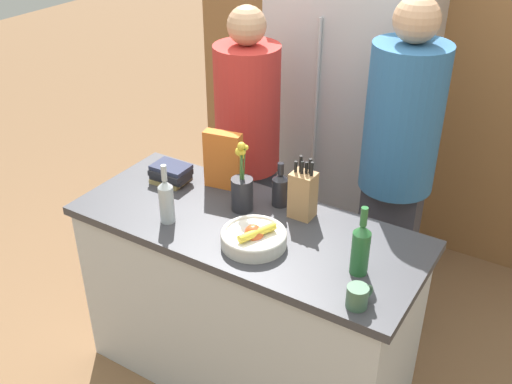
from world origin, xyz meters
The scene contains 15 objects.
ground_plane centered at (0.00, 0.00, 0.00)m, with size 14.00×14.00×0.00m, color brown.
kitchen_island centered at (0.00, 0.00, 0.46)m, with size 1.59×0.66×0.92m.
back_wall_wood centered at (0.00, 1.68, 1.30)m, with size 2.79×0.12×2.60m.
refrigerator centered at (-0.11, 1.32, 0.96)m, with size 0.86×0.62×1.92m.
fruit_bowl centered at (0.11, -0.12, 0.96)m, with size 0.28×0.28×0.10m.
knife_block centered at (0.18, 0.19, 1.03)m, with size 0.11×0.09×0.29m.
flower_vase centered at (-0.08, 0.09, 1.02)m, with size 0.10×0.10×0.35m.
cereal_box centered at (-0.27, 0.22, 1.06)m, with size 0.19×0.09×0.29m.
coffee_mug centered at (0.63, -0.25, 0.96)m, with size 0.08×0.11×0.09m.
book_stack centered at (-0.52, 0.12, 0.97)m, with size 0.19×0.16×0.09m.
bottle_oil centered at (-0.31, -0.17, 1.03)m, with size 0.07×0.07×0.28m.
bottle_vinegar centered at (0.05, 0.22, 1.01)m, with size 0.08×0.08×0.22m.
bottle_wine centered at (0.56, -0.06, 1.04)m, with size 0.07×0.07×0.30m.
person_at_sink centered at (-0.39, 0.62, 0.95)m, with size 0.35×0.35×1.70m.
person_in_blue centered at (0.41, 0.75, 1.02)m, with size 0.37×0.37×1.81m.
Camera 1 is at (1.20, -1.86, 2.38)m, focal length 42.00 mm.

